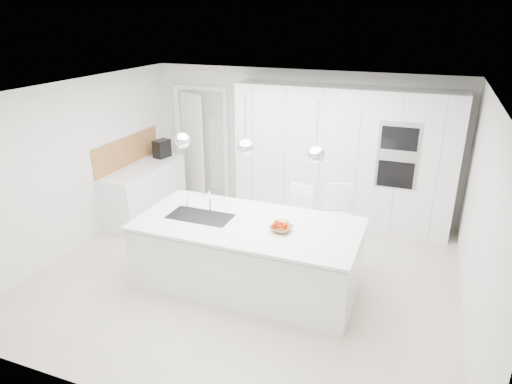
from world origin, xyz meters
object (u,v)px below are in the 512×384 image
at_px(island_base, 247,257).
at_px(bar_stool_left, 298,226).
at_px(fruit_bowl, 281,229).
at_px(bar_stool_right, 335,228).
at_px(espresso_machine, 162,149).

distance_m(island_base, bar_stool_left, 0.97).
bearing_deg(fruit_bowl, bar_stool_left, 91.92).
height_order(bar_stool_left, bar_stool_right, bar_stool_right).
xyz_separation_m(fruit_bowl, bar_stool_right, (0.48, 0.96, -0.34)).
bearing_deg(bar_stool_right, espresso_machine, 141.57).
relative_size(espresso_machine, bar_stool_right, 0.27).
bearing_deg(island_base, bar_stool_right, 44.25).
distance_m(bar_stool_left, bar_stool_right, 0.52).
distance_m(island_base, bar_stool_right, 1.34).
xyz_separation_m(island_base, bar_stool_right, (0.95, 0.93, 0.16)).
distance_m(fruit_bowl, bar_stool_right, 1.13).
bearing_deg(espresso_machine, island_base, -29.31).
relative_size(fruit_bowl, bar_stool_left, 0.24).
height_order(island_base, fruit_bowl, fruit_bowl).
xyz_separation_m(espresso_machine, bar_stool_right, (3.48, -1.18, -0.47)).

